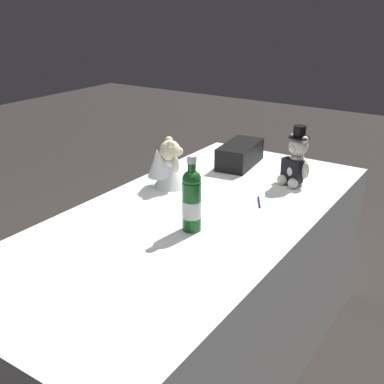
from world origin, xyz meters
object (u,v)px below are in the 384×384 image
at_px(teddy_bear_groom, 296,162).
at_px(gift_case_black, 240,154).
at_px(teddy_bear_bride, 167,166).
at_px(champagne_bottle, 192,200).
at_px(signing_pen, 259,202).

xyz_separation_m(teddy_bear_groom, gift_case_black, (0.11, 0.36, -0.05)).
distance_m(teddy_bear_bride, champagne_bottle, 0.48).
height_order(teddy_bear_groom, champagne_bottle, champagne_bottle).
bearing_deg(teddy_bear_bride, signing_pen, -82.20).
xyz_separation_m(teddy_bear_bride, champagne_bottle, (-0.33, -0.35, 0.02)).
height_order(teddy_bear_groom, teddy_bear_bride, teddy_bear_groom).
relative_size(signing_pen, gift_case_black, 0.33).
relative_size(teddy_bear_groom, signing_pen, 2.54).
bearing_deg(teddy_bear_groom, signing_pen, 172.21).
relative_size(teddy_bear_bride, signing_pen, 2.09).
bearing_deg(gift_case_black, teddy_bear_groom, -106.91).
xyz_separation_m(champagne_bottle, gift_case_black, (0.80, 0.22, -0.07)).
bearing_deg(gift_case_black, champagne_bottle, -164.86).
relative_size(teddy_bear_bride, champagne_bottle, 0.78).
bearing_deg(signing_pen, gift_case_black, 37.65).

